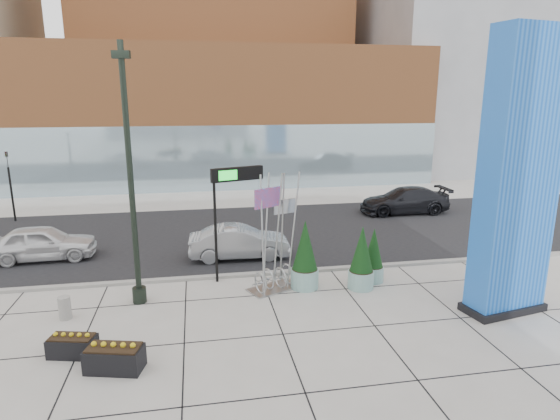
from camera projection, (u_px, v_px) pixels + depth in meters
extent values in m
plane|color=#9E9991|center=(247.00, 322.00, 15.24)|extent=(160.00, 160.00, 0.00)
cube|color=black|center=(226.00, 235.00, 24.80)|extent=(80.00, 12.00, 0.02)
cube|color=gray|center=(236.00, 275.00, 19.05)|extent=(80.00, 0.30, 0.12)
cube|color=#9C592D|center=(222.00, 116.00, 39.91)|extent=(34.00, 10.00, 11.00)
cube|color=#8CA5B2|center=(227.00, 158.00, 36.04)|extent=(34.00, 0.60, 5.00)
cube|color=slate|center=(462.00, 78.00, 48.21)|extent=(20.00, 18.00, 18.00)
cube|color=#0C4ABA|center=(518.00, 177.00, 14.99)|extent=(2.72, 1.50, 9.27)
cube|color=black|center=(502.00, 307.00, 16.06)|extent=(2.97, 1.74, 0.26)
cylinder|color=black|center=(131.00, 180.00, 15.67)|extent=(0.20, 0.20, 8.89)
cylinder|color=black|center=(140.00, 295.00, 16.66)|extent=(0.49, 0.49, 0.56)
cube|color=black|center=(121.00, 54.00, 14.72)|extent=(0.58, 0.31, 0.24)
cube|color=#A4A6A8|center=(274.00, 288.00, 17.87)|extent=(2.21, 1.72, 0.05)
cylinder|color=#A4A6A8|center=(258.00, 235.00, 17.06)|extent=(0.08, 0.08, 4.49)
cylinder|color=#A4A6A8|center=(266.00, 232.00, 17.42)|extent=(0.08, 0.08, 4.49)
cylinder|color=#A4A6A8|center=(277.00, 233.00, 17.27)|extent=(0.08, 0.08, 4.49)
cylinder|color=#A4A6A8|center=(286.00, 230.00, 17.60)|extent=(0.08, 0.08, 4.49)
cylinder|color=#A4A6A8|center=(294.00, 233.00, 17.25)|extent=(0.08, 0.08, 4.49)
torus|color=#A4A6A8|center=(257.00, 280.00, 17.57)|extent=(0.40, 0.77, 0.82)
torus|color=#A4A6A8|center=(268.00, 278.00, 17.82)|extent=(0.40, 0.77, 0.82)
torus|color=#A4A6A8|center=(280.00, 279.00, 17.73)|extent=(0.40, 0.77, 0.82)
torus|color=#A4A6A8|center=(291.00, 276.00, 17.98)|extent=(0.40, 0.77, 0.82)
cube|color=red|center=(267.00, 197.00, 16.97)|extent=(1.05, 0.61, 0.72)
cube|color=#A4A6A8|center=(288.00, 208.00, 17.31)|extent=(0.87, 0.33, 0.54)
cylinder|color=gray|center=(65.00, 308.00, 15.39)|extent=(0.40, 0.40, 0.77)
cylinder|color=black|center=(215.00, 228.00, 18.05)|extent=(0.11, 0.11, 4.46)
cube|color=black|center=(239.00, 175.00, 17.73)|extent=(2.08, 0.83, 0.53)
cube|color=#19D833|center=(228.00, 176.00, 17.55)|extent=(0.71, 0.25, 0.37)
cylinder|color=#81ADA8|center=(372.00, 274.00, 18.56)|extent=(0.87, 0.87, 0.61)
cylinder|color=black|center=(373.00, 266.00, 18.49)|extent=(0.80, 0.80, 0.05)
cone|color=black|center=(374.00, 248.00, 18.30)|extent=(0.79, 0.79, 1.57)
cylinder|color=#81ADA8|center=(361.00, 279.00, 17.88)|extent=(0.99, 0.99, 0.69)
cylinder|color=black|center=(361.00, 271.00, 17.80)|extent=(0.91, 0.91, 0.06)
cone|color=black|center=(362.00, 249.00, 17.59)|extent=(0.89, 0.89, 1.78)
cylinder|color=#81ADA8|center=(305.00, 278.00, 17.92)|extent=(1.07, 1.07, 0.75)
cylinder|color=black|center=(305.00, 269.00, 17.83)|extent=(0.98, 0.98, 0.06)
cone|color=black|center=(305.00, 245.00, 17.60)|extent=(0.96, 0.96, 1.92)
cube|color=black|center=(73.00, 346.00, 13.23)|extent=(1.40, 0.93, 0.55)
cube|color=black|center=(72.00, 337.00, 13.16)|extent=(1.29, 0.82, 0.06)
cube|color=black|center=(115.00, 359.00, 12.52)|extent=(1.63, 1.09, 0.64)
cube|color=black|center=(114.00, 348.00, 12.44)|extent=(1.50, 0.96, 0.06)
imported|color=silver|center=(42.00, 243.00, 20.89)|extent=(4.62, 2.01, 1.55)
imported|color=#929499|center=(239.00, 242.00, 21.08)|extent=(4.56, 1.75, 1.48)
imported|color=black|center=(404.00, 201.00, 29.22)|extent=(5.59, 2.39, 1.61)
cylinder|color=black|center=(12.00, 195.00, 27.10)|extent=(0.12, 0.12, 3.20)
imported|color=black|center=(7.00, 159.00, 26.61)|extent=(0.15, 0.18, 0.90)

